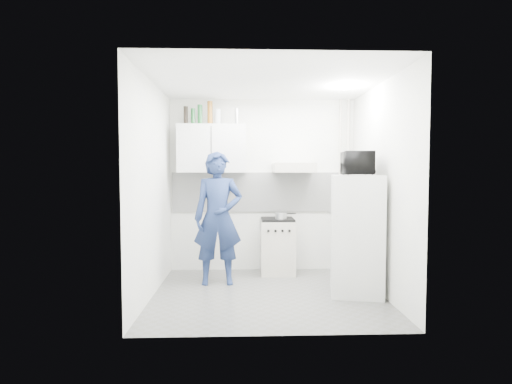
{
  "coord_description": "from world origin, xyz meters",
  "views": [
    {
      "loc": [
        -0.31,
        -4.85,
        1.52
      ],
      "look_at": [
        -0.13,
        0.3,
        1.25
      ],
      "focal_mm": 28.0,
      "sensor_mm": 36.0,
      "label": 1
    }
  ],
  "objects": [
    {
      "name": "stove",
      "position": [
        0.21,
        1.0,
        0.4
      ],
      "size": [
        0.5,
        0.5,
        0.79
      ],
      "primitive_type": "cube",
      "color": "#BCB6A7",
      "rests_on": "floor"
    },
    {
      "name": "wall_back",
      "position": [
        0.0,
        1.25,
        1.3
      ],
      "size": [
        2.8,
        0.0,
        2.8
      ],
      "primitive_type": "plane",
      "rotation": [
        1.57,
        0.0,
        0.0
      ],
      "color": "white",
      "rests_on": "floor"
    },
    {
      "name": "pipe_a",
      "position": [
        1.3,
        1.17,
        1.3
      ],
      "size": [
        0.05,
        0.05,
        2.6
      ],
      "primitive_type": "cylinder",
      "color": "#BCB6A7",
      "rests_on": "floor"
    },
    {
      "name": "bottle_a",
      "position": [
        -1.13,
        1.07,
        2.33
      ],
      "size": [
        0.06,
        0.06,
        0.27
      ],
      "primitive_type": "cylinder",
      "color": "black",
      "rests_on": "upper_cabinet"
    },
    {
      "name": "backsplash",
      "position": [
        0.0,
        1.24,
        1.2
      ],
      "size": [
        2.74,
        0.03,
        0.6
      ],
      "primitive_type": "cube",
      "color": "white",
      "rests_on": "wall_back"
    },
    {
      "name": "floor",
      "position": [
        0.0,
        0.0,
        0.0
      ],
      "size": [
        2.8,
        2.8,
        0.0
      ],
      "primitive_type": "plane",
      "color": "#5B5B5B",
      "rests_on": "ground"
    },
    {
      "name": "wall_left",
      "position": [
        -1.4,
        0.0,
        1.3
      ],
      "size": [
        0.0,
        2.6,
        2.6
      ],
      "primitive_type": "plane",
      "rotation": [
        1.57,
        0.0,
        1.57
      ],
      "color": "white",
      "rests_on": "floor"
    },
    {
      "name": "bottle_c",
      "position": [
        -0.93,
        1.07,
        2.35
      ],
      "size": [
        0.07,
        0.07,
        0.29
      ],
      "primitive_type": "cylinder",
      "color": "#144C1E",
      "rests_on": "upper_cabinet"
    },
    {
      "name": "person",
      "position": [
        -0.63,
        0.5,
        0.89
      ],
      "size": [
        0.68,
        0.47,
        1.78
      ],
      "primitive_type": "imported",
      "rotation": [
        0.0,
        0.0,
        0.07
      ],
      "color": "#19284E",
      "rests_on": "floor"
    },
    {
      "name": "bottle_e",
      "position": [
        -0.39,
        1.07,
        2.32
      ],
      "size": [
        0.06,
        0.06,
        0.24
      ],
      "primitive_type": "cylinder",
      "color": "silver",
      "rests_on": "upper_cabinet"
    },
    {
      "name": "saucepan",
      "position": [
        0.26,
        0.93,
        0.87
      ],
      "size": [
        0.17,
        0.17,
        0.1
      ],
      "primitive_type": "cylinder",
      "color": "silver",
      "rests_on": "stove_top"
    },
    {
      "name": "range_hood",
      "position": [
        0.45,
        1.0,
        1.57
      ],
      "size": [
        0.6,
        0.5,
        0.14
      ],
      "primitive_type": "cube",
      "color": "#BCB6A7",
      "rests_on": "wall_back"
    },
    {
      "name": "bottle_d",
      "position": [
        -0.78,
        1.07,
        2.37
      ],
      "size": [
        0.08,
        0.08,
        0.34
      ],
      "primitive_type": "cylinder",
      "color": "brown",
      "rests_on": "upper_cabinet"
    },
    {
      "name": "canister_a",
      "position": [
        -0.67,
        1.07,
        2.31
      ],
      "size": [
        0.09,
        0.09,
        0.22
      ],
      "primitive_type": "cylinder",
      "color": "#B2B7BC",
      "rests_on": "upper_cabinet"
    },
    {
      "name": "wall_right",
      "position": [
        1.4,
        0.0,
        1.3
      ],
      "size": [
        0.0,
        2.6,
        2.6
      ],
      "primitive_type": "plane",
      "rotation": [
        1.57,
        0.0,
        -1.57
      ],
      "color": "white",
      "rests_on": "floor"
    },
    {
      "name": "upper_cabinet",
      "position": [
        -0.75,
        1.07,
        1.85
      ],
      "size": [
        1.0,
        0.35,
        0.7
      ],
      "primitive_type": "cube",
      "color": "silver",
      "rests_on": "wall_back"
    },
    {
      "name": "pipe_b",
      "position": [
        1.18,
        1.17,
        1.3
      ],
      "size": [
        0.04,
        0.04,
        2.6
      ],
      "primitive_type": "cylinder",
      "color": "#BCB6A7",
      "rests_on": "floor"
    },
    {
      "name": "fridge",
      "position": [
        1.1,
        -0.01,
        0.74
      ],
      "size": [
        0.72,
        0.72,
        1.47
      ],
      "primitive_type": "cube",
      "rotation": [
        0.0,
        0.0,
        -0.2
      ],
      "color": "silver",
      "rests_on": "floor"
    },
    {
      "name": "ceiling",
      "position": [
        0.0,
        0.0,
        2.6
      ],
      "size": [
        2.8,
        2.8,
        0.0
      ],
      "primitive_type": "plane",
      "color": "white",
      "rests_on": "wall_back"
    },
    {
      "name": "stove_top",
      "position": [
        0.21,
        1.0,
        0.81
      ],
      "size": [
        0.48,
        0.48,
        0.03
      ],
      "primitive_type": "cube",
      "color": "black",
      "rests_on": "stove"
    },
    {
      "name": "ceiling_spot_fixture",
      "position": [
        1.0,
        0.2,
        2.57
      ],
      "size": [
        0.1,
        0.1,
        0.02
      ],
      "primitive_type": "cylinder",
      "color": "white",
      "rests_on": "ceiling"
    },
    {
      "name": "microwave",
      "position": [
        1.1,
        -0.01,
        1.61
      ],
      "size": [
        0.55,
        0.4,
        0.29
      ],
      "primitive_type": "imported",
      "rotation": [
        0.0,
        0.0,
        1.46
      ],
      "color": "black",
      "rests_on": "fridge"
    },
    {
      "name": "bottle_b",
      "position": [
        -1.03,
        1.07,
        2.32
      ],
      "size": [
        0.06,
        0.06,
        0.24
      ],
      "primitive_type": "cylinder",
      "color": "#144C1E",
      "rests_on": "upper_cabinet"
    }
  ]
}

